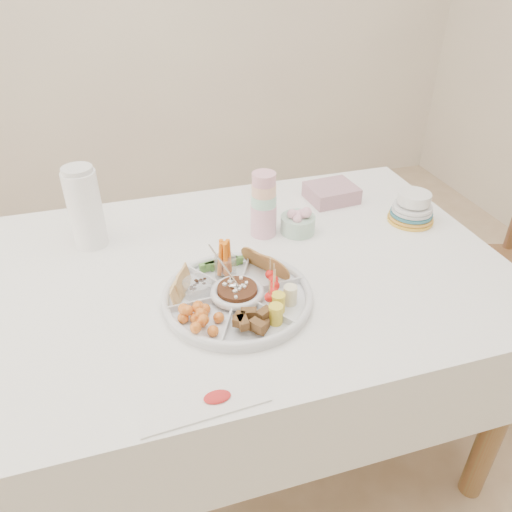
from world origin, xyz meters
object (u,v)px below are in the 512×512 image
object	(u,v)px
chair	(479,267)
thermos	(85,207)
dining_table	(240,362)
party_tray	(237,295)
plate_stack	(412,208)

from	to	relation	value
chair	thermos	distance (m)	1.33
dining_table	party_tray	distance (m)	0.43
dining_table	party_tray	bearing A→B (deg)	-105.22
dining_table	thermos	world-z (taller)	thermos
dining_table	thermos	bearing A→B (deg)	147.73
dining_table	chair	xyz separation A→B (m)	(0.88, 0.02, 0.19)
chair	thermos	xyz separation A→B (m)	(-1.27, 0.23, 0.32)
chair	party_tray	distance (m)	0.96
dining_table	plate_stack	bearing A→B (deg)	8.49
party_tray	plate_stack	size ratio (longest dim) A/B	2.57
dining_table	party_tray	xyz separation A→B (m)	(-0.04, -0.15, 0.40)
dining_table	thermos	size ratio (longest dim) A/B	5.97
party_tray	thermos	bearing A→B (deg)	131.19
chair	plate_stack	size ratio (longest dim) A/B	7.67
dining_table	party_tray	size ratio (longest dim) A/B	4.00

